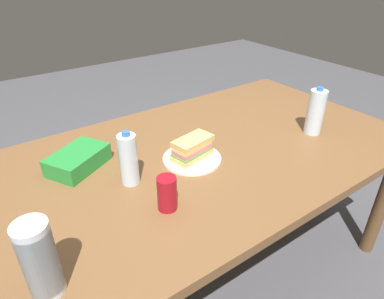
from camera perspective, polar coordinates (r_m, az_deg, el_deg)
The scene contains 9 objects.
ground_plane at distance 1.94m, azimuth 1.98°, elevation -19.03°, with size 8.00×8.00×0.00m, color #4C4C51.
dining_table at distance 1.50m, azimuth 2.42°, elevation -2.46°, with size 1.84×1.05×0.73m.
paper_plate at distance 1.38m, azimuth 0.00°, elevation -1.57°, with size 0.24×0.24×0.01m, color white.
sandwich at distance 1.36m, azimuth 0.05°, elevation 0.19°, with size 0.19×0.13×0.08m.
soda_can_red at distance 1.11m, azimuth -4.28°, elevation -7.45°, with size 0.07×0.07×0.12m, color maroon.
chip_bag at distance 1.40m, azimuth -18.84°, elevation -1.66°, with size 0.23×0.15×0.07m, color #268C38.
water_bottle_tall at distance 1.66m, azimuth 20.28°, elevation 6.02°, with size 0.08×0.08×0.23m.
plastic_cup_stack at distance 0.91m, azimuth -24.49°, elevation -16.73°, with size 0.08×0.08×0.22m.
water_bottle_spare at distance 1.22m, azimuth -10.75°, elevation -1.67°, with size 0.07×0.07×0.21m.
Camera 1 is at (-0.78, -0.99, 1.47)m, focal length 31.33 mm.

